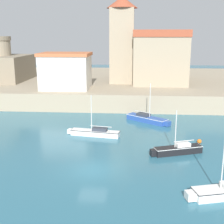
# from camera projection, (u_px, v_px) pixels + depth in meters

# --- Properties ---
(ground_plane) EXTENTS (200.00, 200.00, 0.00)m
(ground_plane) POSITION_uv_depth(u_px,v_px,m) (92.00, 170.00, 27.72)
(ground_plane) COLOR #2D667A
(quay_seawall) EXTENTS (120.00, 40.00, 2.84)m
(quay_seawall) POSITION_uv_depth(u_px,v_px,m) (118.00, 84.00, 66.69)
(quay_seawall) COLOR gray
(quay_seawall) RESTS_ON ground
(sailboat_blue_0) EXTENTS (6.00, 4.96, 5.39)m
(sailboat_blue_0) POSITION_uv_depth(u_px,v_px,m) (147.00, 119.00, 42.96)
(sailboat_blue_0) COLOR #284C9E
(sailboat_blue_0) RESTS_ON ground
(sailboat_white_1) EXTENTS (5.58, 2.65, 5.39)m
(sailboat_white_1) POSITION_uv_depth(u_px,v_px,m) (224.00, 191.00, 23.05)
(sailboat_white_1) COLOR white
(sailboat_white_1) RESTS_ON ground
(sailboat_white_3) EXTENTS (6.41, 2.11, 4.88)m
(sailboat_white_3) POSITION_uv_depth(u_px,v_px,m) (95.00, 132.00, 37.03)
(sailboat_white_3) COLOR white
(sailboat_white_3) RESTS_ON ground
(sailboat_black_4) EXTENTS (5.42, 2.71, 4.54)m
(sailboat_black_4) POSITION_uv_depth(u_px,v_px,m) (177.00, 149.00, 31.41)
(sailboat_black_4) COLOR black
(sailboat_black_4) RESTS_ON ground
(mooring_buoy) EXTENTS (0.49, 0.49, 0.49)m
(mooring_buoy) POSITION_uv_depth(u_px,v_px,m) (199.00, 141.00, 34.42)
(mooring_buoy) COLOR orange
(mooring_buoy) RESTS_ON ground
(church) EXTENTS (14.68, 15.22, 15.51)m
(church) POSITION_uv_depth(u_px,v_px,m) (152.00, 53.00, 59.35)
(church) COLOR gray
(church) RESTS_ON quay_seawall
(lighthouse) EXTENTS (2.41, 2.41, 13.73)m
(lighthouse) POSITION_uv_depth(u_px,v_px,m) (116.00, 47.00, 57.18)
(lighthouse) COLOR silver
(lighthouse) RESTS_ON quay_seawall
(harbor_shed_near_wharf) EXTENTS (8.27, 6.52, 5.98)m
(harbor_shed_near_wharf) POSITION_uv_depth(u_px,v_px,m) (66.00, 71.00, 52.06)
(harbor_shed_near_wharf) COLOR silver
(harbor_shed_near_wharf) RESTS_ON quay_seawall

